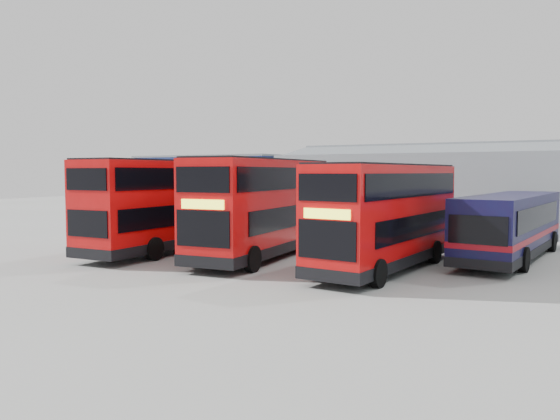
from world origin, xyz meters
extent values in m
plane|color=gray|center=(0.00, 0.00, 0.00)|extent=(120.00, 120.00, 0.00)
cube|color=navy|center=(-14.00, 18.00, 2.50)|extent=(12.00, 8.00, 5.00)
cube|color=slate|center=(-14.00, 18.00, 5.05)|extent=(12.30, 8.30, 0.15)
cube|color=#538AEB|center=(-14.00, 13.90, 3.00)|extent=(3.96, 0.15, 1.40)
cube|color=gray|center=(8.00, 20.00, 2.50)|extent=(30.00, 12.00, 5.00)
cube|color=slate|center=(8.00, 17.20, 5.25)|extent=(30.50, 6.33, 1.29)
cube|color=slate|center=(8.00, 22.80, 5.25)|extent=(30.50, 6.33, 1.29)
cube|color=red|center=(-5.61, 1.19, 2.34)|extent=(2.68, 10.39, 3.99)
cube|color=black|center=(-5.61, 1.19, 0.54)|extent=(2.72, 10.43, 0.44)
cube|color=black|center=(-4.35, 0.82, 1.87)|extent=(0.23, 8.76, 0.94)
cube|color=black|center=(-6.85, 0.77, 1.87)|extent=(0.23, 8.76, 0.94)
cube|color=black|center=(-4.36, 1.22, 3.54)|extent=(0.25, 9.75, 0.94)
cube|color=black|center=(-6.86, 1.17, 3.54)|extent=(0.25, 9.75, 0.94)
cube|color=black|center=(-5.72, 6.38, 1.77)|extent=(2.22, 0.10, 1.33)
cube|color=black|center=(-5.72, 6.38, 3.54)|extent=(2.22, 0.10, 0.94)
cube|color=#F8FF35|center=(-5.72, 6.39, 2.66)|extent=(1.77, 0.08, 0.34)
cube|color=black|center=(-5.50, -4.00, 1.77)|extent=(2.17, 0.09, 1.08)
cube|color=black|center=(-5.50, -4.00, 3.54)|extent=(2.17, 0.09, 0.89)
cube|color=black|center=(-5.61, 1.19, 4.35)|extent=(2.53, 10.24, 0.10)
cylinder|color=black|center=(-4.51, 4.81, 0.51)|extent=(0.34, 1.03, 1.02)
cylinder|color=black|center=(-6.87, 4.76, 0.51)|extent=(0.34, 1.03, 1.02)
cylinder|color=black|center=(-4.38, -1.39, 0.51)|extent=(0.34, 1.03, 1.02)
cylinder|color=black|center=(-6.74, -1.44, 0.51)|extent=(0.34, 1.03, 1.02)
cube|color=red|center=(-0.66, 1.77, 2.35)|extent=(3.30, 10.55, 4.00)
cube|color=black|center=(-0.66, 1.77, 0.54)|extent=(3.35, 10.59, 0.44)
cube|color=black|center=(-1.94, 2.06, 1.88)|extent=(0.76, 8.77, 0.94)
cube|color=black|center=(0.56, 2.27, 1.88)|extent=(0.76, 8.77, 0.94)
cube|color=black|center=(-1.91, 1.67, 3.56)|extent=(0.84, 9.76, 0.94)
cube|color=black|center=(0.59, 1.87, 3.56)|extent=(0.84, 9.76, 0.94)
cube|color=black|center=(-0.24, -3.42, 1.78)|extent=(2.22, 0.23, 1.33)
cube|color=black|center=(-0.24, -3.42, 3.56)|extent=(2.22, 0.23, 0.94)
cube|color=#F8FF35|center=(-0.24, -3.43, 2.67)|extent=(1.78, 0.18, 0.35)
cube|color=black|center=(-1.08, 6.96, 1.78)|extent=(2.17, 0.23, 1.09)
cube|color=black|center=(-1.08, 6.96, 3.56)|extent=(2.17, 0.23, 0.89)
cube|color=black|center=(-0.66, 1.77, 4.37)|extent=(3.14, 10.39, 0.10)
cylinder|color=black|center=(-1.55, -1.92, 0.51)|extent=(0.40, 1.05, 1.03)
cylinder|color=black|center=(0.82, -1.73, 0.51)|extent=(0.40, 1.05, 1.03)
cylinder|color=black|center=(-2.05, 4.28, 0.51)|extent=(0.40, 1.05, 1.03)
cylinder|color=black|center=(0.31, 4.48, 0.51)|extent=(0.40, 1.05, 1.03)
cube|color=red|center=(5.14, 1.38, 2.20)|extent=(3.23, 9.92, 3.76)
cube|color=black|center=(5.14, 1.38, 0.51)|extent=(3.27, 9.96, 0.42)
cube|color=black|center=(4.00, 1.86, 1.76)|extent=(0.82, 8.23, 0.88)
cube|color=black|center=(6.34, 1.64, 1.76)|extent=(0.82, 8.23, 0.88)
cube|color=black|center=(3.96, 1.49, 3.34)|extent=(0.91, 9.15, 0.88)
cube|color=black|center=(6.31, 1.27, 3.34)|extent=(0.91, 9.15, 0.88)
cube|color=black|center=(4.68, -3.49, 1.67)|extent=(2.08, 0.24, 1.25)
cube|color=black|center=(4.68, -3.49, 3.34)|extent=(2.08, 0.24, 0.88)
cube|color=#F8FF35|center=(4.68, -3.50, 2.51)|extent=(1.67, 0.19, 0.32)
cube|color=black|center=(5.60, 6.25, 1.67)|extent=(2.04, 0.24, 1.02)
cube|color=black|center=(5.60, 6.25, 3.34)|extent=(2.04, 0.24, 0.84)
cube|color=black|center=(5.14, 1.38, 4.10)|extent=(3.07, 9.77, 0.09)
cylinder|color=black|center=(3.71, -1.89, 0.48)|extent=(0.39, 0.99, 0.97)
cylinder|color=black|center=(5.93, -2.10, 0.48)|extent=(0.39, 0.99, 0.97)
cylinder|color=black|center=(4.26, 3.93, 0.48)|extent=(0.39, 0.99, 0.97)
cylinder|color=black|center=(6.48, 3.72, 0.48)|extent=(0.39, 0.99, 0.97)
cube|color=#0B0D33|center=(9.14, 6.30, 1.59)|extent=(3.52, 10.63, 2.51)
cube|color=black|center=(9.14, 6.30, 0.50)|extent=(3.56, 10.67, 0.38)
cube|color=maroon|center=(9.14, 6.30, 1.14)|extent=(3.55, 10.66, 0.24)
cube|color=black|center=(10.30, 5.88, 1.99)|extent=(1.02, 8.67, 0.90)
cube|color=black|center=(7.91, 6.15, 1.99)|extent=(1.02, 8.67, 0.90)
cube|color=black|center=(9.72, 11.50, 1.75)|extent=(2.13, 0.29, 1.23)
cube|color=black|center=(8.55, 1.10, 1.75)|extent=(2.08, 0.28, 1.04)
cylinder|color=black|center=(10.68, 9.84, 0.49)|extent=(0.41, 1.01, 0.99)
cylinder|color=black|center=(8.42, 10.10, 0.49)|extent=(0.41, 1.01, 0.99)
cylinder|color=black|center=(9.94, 3.25, 0.49)|extent=(0.41, 1.01, 0.99)
cylinder|color=black|center=(7.68, 3.50, 0.49)|extent=(0.41, 1.01, 0.99)
cube|color=silver|center=(-19.48, 13.78, 1.10)|extent=(2.02, 4.51, 1.68)
cube|color=black|center=(-19.61, 11.56, 1.37)|extent=(1.59, 0.14, 0.62)
cube|color=black|center=(-20.46, 12.43, 1.37)|extent=(0.09, 0.80, 0.53)
cube|color=black|center=(-18.66, 12.32, 1.37)|extent=(0.09, 0.80, 0.53)
cylinder|color=black|center=(-20.41, 12.33, 0.32)|extent=(0.25, 0.65, 0.64)
cylinder|color=black|center=(-18.72, 12.24, 0.32)|extent=(0.25, 0.65, 0.64)
cylinder|color=black|center=(-20.24, 15.33, 0.32)|extent=(0.25, 0.65, 0.64)
cylinder|color=black|center=(-18.55, 15.23, 0.32)|extent=(0.25, 0.65, 0.64)
camera|label=1|loc=(11.60, -19.35, 3.83)|focal=35.00mm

